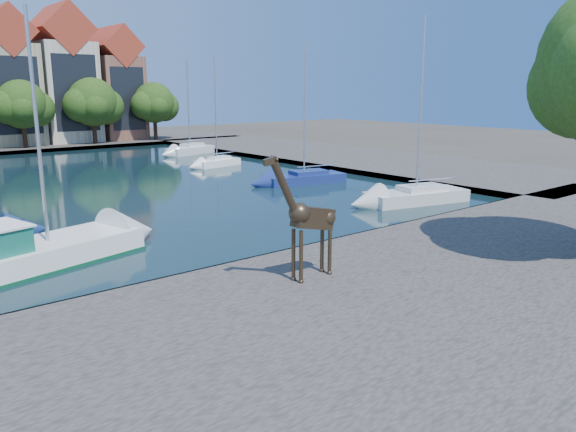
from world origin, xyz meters
name	(u,v)px	position (x,y,z in m)	size (l,w,h in m)	color
ground	(308,255)	(0.00, 0.00, 0.00)	(160.00, 160.00, 0.00)	#38332B
water_basin	(97,183)	(0.00, 24.00, 0.04)	(38.00, 50.00, 0.08)	black
near_quay	(445,295)	(0.00, -7.00, 0.25)	(50.00, 14.00, 0.50)	#504A45
right_quay	(336,156)	(25.00, 24.00, 0.25)	(14.00, 52.00, 0.50)	#504A45
townhouse_east_inner	(6,82)	(2.00, 55.99, 7.73)	(5.94, 9.18, 15.79)	tan
townhouse_east_mid	(63,80)	(8.50, 55.99, 8.10)	(6.43, 9.18, 16.65)	beige
townhouse_east_end	(114,88)	(15.00, 55.99, 7.11)	(5.44, 9.18, 14.43)	brown
far_tree_mid_east	(23,106)	(2.10, 50.49, 5.13)	(7.02, 5.40, 7.52)	#332114
far_tree_east	(94,104)	(10.11, 50.49, 5.24)	(7.54, 5.80, 7.84)	#332114
far_tree_far_east	(155,104)	(18.09, 50.49, 5.08)	(6.76, 5.20, 7.36)	#332114
giraffe_statue	(308,218)	(-2.96, -3.35, 2.67)	(3.09, 0.59, 4.42)	#372A1B
motorsailer	(13,253)	(-10.43, 5.23, 0.84)	(9.98, 5.06, 9.94)	white
sailboat_right_a	(416,193)	(12.48, 4.00, 0.66)	(6.96, 3.84, 11.06)	silver
sailboat_right_b	(304,176)	(12.00, 14.05, 0.59)	(6.48, 3.31, 10.13)	navy
sailboat_right_c	(217,161)	(12.00, 26.18, 0.59)	(4.70, 2.30, 9.76)	white
sailboat_right_d	(190,148)	(15.00, 36.35, 0.71)	(5.95, 3.41, 10.08)	silver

